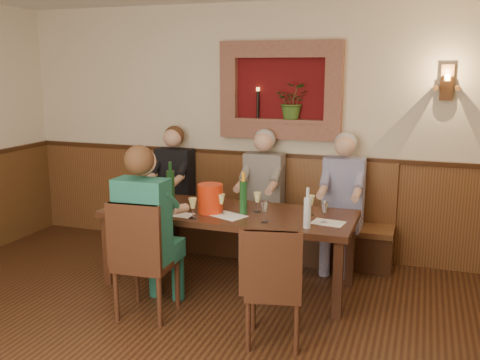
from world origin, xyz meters
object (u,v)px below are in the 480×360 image
object	(u,v)px
person_bench_mid	(261,206)
person_bench_right	(341,213)
chair_near_right	(274,309)
spittoon_bucket	(210,198)
dining_table	(228,218)
water_bottle	(307,212)
chair_near_left	(146,282)
person_chair_front	(149,244)
bench	(257,226)
wine_bottle_green_b	(171,186)
wine_bottle_green_a	(243,197)
person_bench_left	(172,198)

from	to	relation	value
person_bench_mid	person_bench_right	xyz separation A→B (m)	(0.88, 0.00, -0.00)
chair_near_right	spittoon_bucket	bearing A→B (deg)	124.12
dining_table	water_bottle	size ratio (longest dim) A/B	6.78
chair_near_left	person_chair_front	distance (m)	0.33
person_chair_front	spittoon_bucket	world-z (taller)	person_chair_front
person_bench_right	person_chair_front	xyz separation A→B (m)	(-1.40, -1.61, 0.02)
person_bench_right	water_bottle	distance (m)	1.18
bench	water_bottle	bearing A→B (deg)	-56.21
person_chair_front	wine_bottle_green_b	distance (m)	0.95
person_chair_front	wine_bottle_green_a	bearing A→B (deg)	50.15
person_bench_left	water_bottle	xyz separation A→B (m)	(1.84, -1.13, 0.30)
wine_bottle_green_b	spittoon_bucket	bearing A→B (deg)	-20.94
person_bench_left	water_bottle	size ratio (longest dim) A/B	4.06
wine_bottle_green_b	water_bottle	bearing A→B (deg)	-14.69
chair_near_right	person_bench_right	xyz separation A→B (m)	(0.23, 1.79, 0.32)
person_bench_mid	person_bench_left	bearing A→B (deg)	179.99
chair_near_left	person_bench_left	size ratio (longest dim) A/B	0.72
spittoon_bucket	chair_near_left	bearing A→B (deg)	-111.45
person_bench_mid	wine_bottle_green_a	distance (m)	0.94
person_bench_mid	wine_bottle_green_b	size ratio (longest dim) A/B	3.41
spittoon_bucket	person_bench_right	bearing A→B (deg)	40.38
chair_near_right	person_bench_mid	distance (m)	1.93
bench	person_chair_front	world-z (taller)	person_chair_front
dining_table	chair_near_left	size ratio (longest dim) A/B	2.32
dining_table	wine_bottle_green_a	size ratio (longest dim) A/B	5.98
person_bench_left	wine_bottle_green_b	world-z (taller)	person_bench_left
dining_table	chair_near_right	distance (m)	1.26
dining_table	spittoon_bucket	size ratio (longest dim) A/B	8.82
person_bench_mid	spittoon_bucket	distance (m)	1.01
wine_bottle_green_a	wine_bottle_green_b	size ratio (longest dim) A/B	0.95
chair_near_right	person_bench_left	distance (m)	2.51
person_bench_left	person_bench_right	distance (m)	1.97
person_bench_right	person_bench_mid	bearing A→B (deg)	-180.00
wine_bottle_green_a	spittoon_bucket	bearing A→B (deg)	-170.50
bench	chair_near_right	xyz separation A→B (m)	(0.72, -1.89, -0.05)
chair_near_right	wine_bottle_green_b	distance (m)	1.85
bench	wine_bottle_green_b	distance (m)	1.23
wine_bottle_green_b	dining_table	bearing A→B (deg)	-8.29
chair_near_left	wine_bottle_green_a	xyz separation A→B (m)	(0.61, 0.80, 0.62)
wine_bottle_green_b	wine_bottle_green_a	bearing A→B (deg)	-9.90
bench	person_bench_left	size ratio (longest dim) A/B	2.09
person_bench_left	spittoon_bucket	bearing A→B (deg)	-47.07
chair_near_left	person_bench_mid	distance (m)	1.79
person_bench_left	water_bottle	bearing A→B (deg)	-31.51
chair_near_right	person_bench_left	xyz separation A→B (m)	(-1.74, 1.79, 0.32)
wine_bottle_green_a	wine_bottle_green_b	bearing A→B (deg)	170.10
bench	person_bench_right	world-z (taller)	person_bench_right
chair_near_right	water_bottle	world-z (taller)	water_bottle
chair_near_left	chair_near_right	bearing A→B (deg)	-8.75
bench	spittoon_bucket	world-z (taller)	bench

